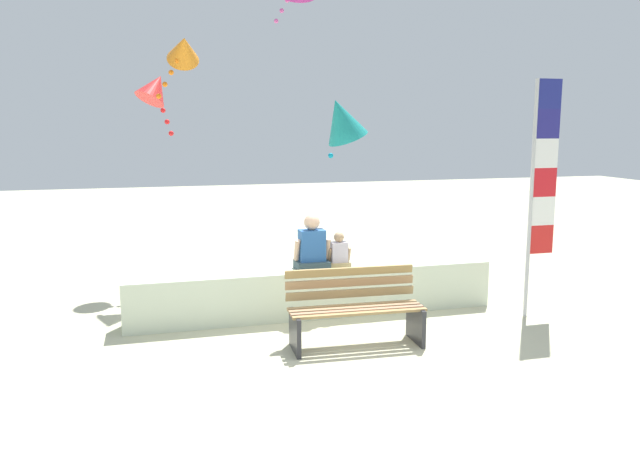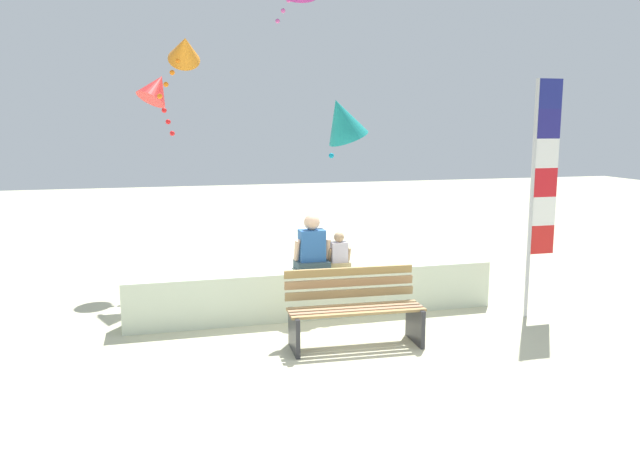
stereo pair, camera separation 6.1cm
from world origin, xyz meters
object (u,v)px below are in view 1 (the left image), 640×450
object	(u,v)px
person_adult	(312,248)
kite_orange	(183,49)
flag_banner	(540,181)
kite_red	(155,88)
kite_teal	(342,119)
park_bench	(355,310)
person_child	(339,254)

from	to	relation	value
person_adult	kite_orange	bearing A→B (deg)	125.20
person_adult	flag_banner	world-z (taller)	flag_banner
flag_banner	kite_red	world-z (taller)	kite_red
kite_red	kite_teal	bearing A→B (deg)	-33.52
person_adult	kite_orange	world-z (taller)	kite_orange
park_bench	kite_orange	size ratio (longest dim) A/B	1.48
person_adult	kite_teal	bearing A→B (deg)	51.44
park_bench	kite_teal	bearing A→B (deg)	77.39
person_child	kite_teal	size ratio (longest dim) A/B	0.51
person_child	flag_banner	distance (m)	2.84
person_child	park_bench	bearing A→B (deg)	-97.97
person_child	kite_red	xyz separation A→B (m)	(-2.31, 2.56, 2.32)
park_bench	person_child	distance (m)	1.30
person_child	kite_orange	distance (m)	4.03
person_adult	flag_banner	bearing A→B (deg)	-14.95
person_adult	person_child	xyz separation A→B (m)	(0.38, 0.00, -0.10)
person_adult	kite_orange	xyz separation A→B (m)	(-1.49, 2.11, 2.78)
flag_banner	kite_orange	world-z (taller)	kite_orange
park_bench	kite_teal	world-z (taller)	kite_teal
park_bench	person_adult	world-z (taller)	person_adult
person_child	kite_red	bearing A→B (deg)	132.03
person_child	kite_orange	world-z (taller)	kite_orange
flag_banner	kite_teal	distance (m)	2.89
person_adult	kite_red	world-z (taller)	kite_red
kite_teal	person_adult	bearing A→B (deg)	-128.56
person_child	kite_teal	bearing A→B (deg)	70.97
park_bench	kite_teal	xyz separation A→B (m)	(0.46, 2.05, 2.24)
flag_banner	park_bench	bearing A→B (deg)	-170.96
kite_orange	kite_red	size ratio (longest dim) A/B	1.01
flag_banner	kite_red	distance (m)	6.03
person_child	flag_banner	xyz separation A→B (m)	(2.54, -0.78, 1.01)
flag_banner	person_child	bearing A→B (deg)	162.93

